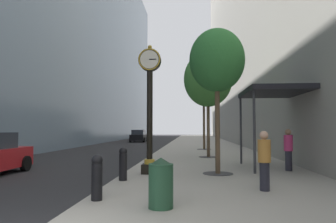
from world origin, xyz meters
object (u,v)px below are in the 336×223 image
Objects in this scene: pedestrian_by_clock at (264,159)px; car_black_mid at (139,136)px; bollard_second at (123,163)px; trash_bin at (161,182)px; street_clock at (150,102)px; street_tree_mid_far at (204,89)px; street_tree_near at (217,61)px; pedestrian_walking at (288,149)px; street_tree_mid_near at (208,79)px; bollard_nearest at (97,176)px.

pedestrian_by_clock is 33.05m from car_black_mid.
bollard_second is 30.88m from car_black_mid.
pedestrian_by_clock reaches higher than car_black_mid.
street_clock is at bearing 100.63° from trash_bin.
pedestrian_by_clock is (1.00, -16.10, -3.95)m from street_tree_mid_far.
street_tree_near is 4.48m from pedestrian_walking.
pedestrian_walking is 0.39× the size of car_black_mid.
street_tree_mid_far is 13.00m from pedestrian_walking.
street_tree_mid_near is 23.95m from car_black_mid.
street_tree_near reaches higher than bollard_nearest.
trash_bin is at bearing -97.84° from street_tree_mid_near.
street_clock is 0.79× the size of street_tree_mid_far.
pedestrian_by_clock is 0.38× the size of car_black_mid.
pedestrian_by_clock reaches higher than trash_bin.
trash_bin is 7.51m from pedestrian_walking.
bollard_nearest is at bearing -90.00° from bollard_second.
car_black_mid is at bearing 111.12° from pedestrian_walking.
street_clock is at bearing -177.13° from street_tree_near.
trash_bin is (1.55, -3.32, -0.02)m from bollard_second.
street_tree_near is 30.10m from car_black_mid.
car_black_mid is at bearing 98.12° from bollard_nearest.
street_tree_near is at bearing 2.87° from street_clock.
street_tree_near is at bearing 72.36° from trash_bin.
street_tree_mid_near reaches higher than street_tree_mid_far.
bollard_nearest is 4.39m from pedestrian_by_clock.
bollard_nearest reaches higher than trash_bin.
bollard_nearest is at bearing -81.88° from car_black_mid.
bollard_second is at bearing -151.88° from street_tree_near.
bollard_nearest is at bearing -105.99° from street_tree_mid_near.
trash_bin is at bearing -142.23° from pedestrian_by_clock.
street_tree_near reaches higher than pedestrian_by_clock.
street_tree_mid_near is 3.86× the size of pedestrian_by_clock.
street_clock is at bearing 67.68° from bollard_second.
bollard_nearest is 0.17× the size of street_tree_mid_near.
street_clock is 29.52m from car_black_mid.
street_tree_mid_near is 12.32m from trash_bin.
street_tree_near is 0.89× the size of street_tree_mid_far.
pedestrian_by_clock is at bearing -74.40° from car_black_mid.
street_tree_near is 6.56m from street_tree_mid_near.
bollard_nearest is 0.65× the size of pedestrian_walking.
street_tree_mid_far is at bearing 77.99° from bollard_second.
bollard_nearest is 0.20× the size of street_tree_near.
pedestrian_by_clock is (4.14, 1.42, 0.28)m from bollard_nearest.
bollard_second is at bearing -102.01° from street_tree_mid_far.
street_clock is 5.76m from pedestrian_walking.
street_tree_mid_far reaches higher than car_black_mid.
pedestrian_by_clock is at bearing 18.95° from bollard_nearest.
pedestrian_walking is at bearing 12.34° from street_clock.
pedestrian_walking is (4.43, 6.05, 0.32)m from trash_bin.
street_tree_mid_far is 1.46× the size of car_black_mid.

